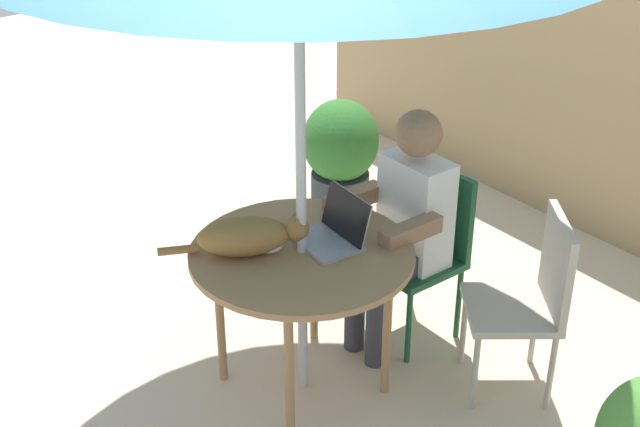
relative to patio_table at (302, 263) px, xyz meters
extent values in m
plane|color=beige|center=(0.00, 0.00, -0.67)|extent=(14.00, 14.00, 0.00)
cube|color=tan|center=(0.00, 2.29, 0.17)|extent=(5.14, 0.08, 1.69)
cylinder|color=#9E754C|center=(0.00, 0.00, 0.05)|extent=(0.99, 0.99, 0.03)
cylinder|color=#9E754C|center=(0.27, 0.27, -0.32)|extent=(0.04, 0.04, 0.71)
cylinder|color=#9E754C|center=(-0.27, 0.27, -0.32)|extent=(0.04, 0.04, 0.71)
cylinder|color=#9E754C|center=(-0.27, -0.27, -0.32)|extent=(0.04, 0.04, 0.71)
cylinder|color=#9E754C|center=(0.27, -0.27, -0.32)|extent=(0.04, 0.04, 0.71)
cylinder|color=#B7B7BC|center=(0.00, 0.00, 0.43)|extent=(0.04, 0.04, 2.20)
cube|color=#194C2D|center=(0.00, 0.68, -0.25)|extent=(0.40, 0.40, 0.04)
cube|color=#194C2D|center=(0.00, 0.86, -0.01)|extent=(0.40, 0.04, 0.44)
cylinder|color=#194C2D|center=(0.17, 0.85, -0.47)|extent=(0.03, 0.03, 0.41)
cylinder|color=#194C2D|center=(-0.17, 0.85, -0.47)|extent=(0.03, 0.03, 0.41)
cylinder|color=#194C2D|center=(-0.17, 0.51, -0.47)|extent=(0.03, 0.03, 0.41)
cylinder|color=#194C2D|center=(0.17, 0.51, -0.47)|extent=(0.03, 0.03, 0.41)
cube|color=#B2A899|center=(0.57, 0.75, -0.25)|extent=(0.56, 0.56, 0.04)
cube|color=#B2A899|center=(0.68, 0.89, -0.01)|extent=(0.34, 0.27, 0.44)
cylinder|color=#B2A899|center=(0.81, 0.78, -0.47)|extent=(0.03, 0.03, 0.41)
cylinder|color=#B2A899|center=(0.54, 0.98, -0.47)|extent=(0.03, 0.03, 0.41)
cylinder|color=#B2A899|center=(0.33, 0.71, -0.47)|extent=(0.03, 0.03, 0.41)
cylinder|color=#B2A899|center=(0.60, 0.51, -0.47)|extent=(0.03, 0.03, 0.41)
cube|color=white|center=(0.00, 0.68, 0.04)|extent=(0.34, 0.20, 0.54)
sphere|color=#936B4C|center=(0.00, 0.67, 0.44)|extent=(0.22, 0.22, 0.22)
cube|color=#383842|center=(-0.08, 0.53, -0.18)|extent=(0.12, 0.30, 0.12)
cylinder|color=#383842|center=(-0.08, 0.38, -0.45)|extent=(0.10, 0.10, 0.45)
cube|color=#383842|center=(0.08, 0.53, -0.18)|extent=(0.12, 0.30, 0.12)
cylinder|color=#383842|center=(0.08, 0.38, -0.45)|extent=(0.10, 0.10, 0.45)
cube|color=#936B4C|center=(-0.20, 0.46, 0.09)|extent=(0.08, 0.32, 0.08)
cube|color=#936B4C|center=(0.20, 0.46, 0.09)|extent=(0.08, 0.32, 0.08)
cube|color=gray|center=(0.02, 0.12, 0.07)|extent=(0.32, 0.24, 0.02)
cube|color=black|center=(0.03, 0.22, 0.18)|extent=(0.30, 0.08, 0.20)
cube|color=gray|center=(0.03, 0.23, 0.18)|extent=(0.30, 0.08, 0.20)
ellipsoid|color=olive|center=(-0.13, -0.21, 0.15)|extent=(0.36, 0.44, 0.17)
sphere|color=olive|center=(-0.02, -0.01, 0.17)|extent=(0.11, 0.11, 0.11)
ellipsoid|color=white|center=(-0.08, -0.11, 0.11)|extent=(0.16, 0.16, 0.09)
cylinder|color=olive|center=(-0.29, -0.44, 0.09)|extent=(0.12, 0.18, 0.04)
cone|color=olive|center=(0.01, -0.03, 0.22)|extent=(0.04, 0.04, 0.03)
cone|color=olive|center=(-0.05, 0.00, 0.22)|extent=(0.04, 0.04, 0.03)
cylinder|color=#33383D|center=(-1.21, 1.19, -0.52)|extent=(0.37, 0.37, 0.30)
ellipsoid|color=#2D6B28|center=(-1.21, 1.19, -0.16)|extent=(0.47, 0.47, 0.52)
camera|label=1|loc=(2.65, -1.95, 2.03)|focal=49.51mm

